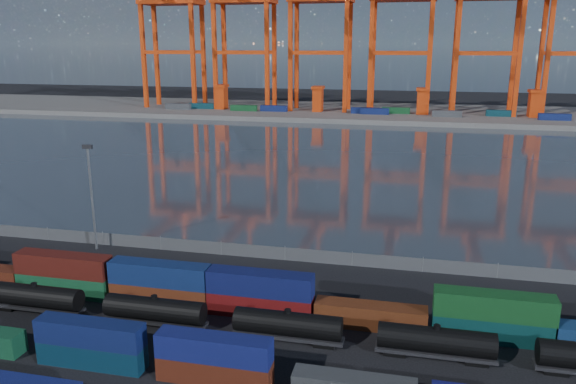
# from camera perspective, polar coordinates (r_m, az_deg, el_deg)

# --- Properties ---
(ground) EXTENTS (700.00, 700.00, 0.00)m
(ground) POSITION_cam_1_polar(r_m,az_deg,el_deg) (60.18, -6.62, -16.56)
(ground) COLOR black
(ground) RESTS_ON ground
(harbor_water) EXTENTS (700.00, 700.00, 0.00)m
(harbor_water) POSITION_cam_1_polar(r_m,az_deg,el_deg) (157.42, 6.07, 3.30)
(harbor_water) COLOR #2D3742
(harbor_water) RESTS_ON ground
(far_quay) EXTENTS (700.00, 70.00, 2.00)m
(far_quay) POSITION_cam_1_polar(r_m,az_deg,el_deg) (260.63, 8.89, 7.99)
(far_quay) COLOR #514F4C
(far_quay) RESTS_ON ground
(container_row_north) EXTENTS (128.46, 2.57, 5.47)m
(container_row_north) POSITION_cam_1_polar(r_m,az_deg,el_deg) (66.63, -0.08, -10.83)
(container_row_north) COLOR navy
(container_row_north) RESTS_ON ground
(tanker_string) EXTENTS (120.67, 2.61, 3.74)m
(tanker_string) POSITION_cam_1_polar(r_m,az_deg,el_deg) (70.47, -19.14, -10.69)
(tanker_string) COLOR black
(tanker_string) RESTS_ON ground
(waterfront_fence) EXTENTS (160.12, 0.12, 2.20)m
(waterfront_fence) POSITION_cam_1_polar(r_m,az_deg,el_deg) (83.95, -0.30, -6.29)
(waterfront_fence) COLOR #595B5E
(waterfront_fence) RESTS_ON ground
(yard_light_mast) EXTENTS (1.60, 0.40, 16.60)m
(yard_light_mast) POSITION_cam_1_polar(r_m,az_deg,el_deg) (91.00, -19.34, 0.02)
(yard_light_mast) COLOR slate
(yard_light_mast) RESTS_ON ground
(gantry_cranes) EXTENTS (202.71, 53.21, 72.05)m
(gantry_cranes) POSITION_cam_1_polar(r_m,az_deg,el_deg) (252.94, 7.40, 17.64)
(gantry_cranes) COLOR red
(gantry_cranes) RESTS_ON ground
(quay_containers) EXTENTS (172.58, 10.99, 2.60)m
(quay_containers) POSITION_cam_1_polar(r_m,az_deg,el_deg) (247.00, 6.10, 8.25)
(quay_containers) COLOR navy
(quay_containers) RESTS_ON far_quay
(straddle_carriers) EXTENTS (140.00, 7.00, 11.10)m
(straddle_carriers) POSITION_cam_1_polar(r_m,az_deg,el_deg) (250.18, 8.21, 9.31)
(straddle_carriers) COLOR red
(straddle_carriers) RESTS_ON far_quay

